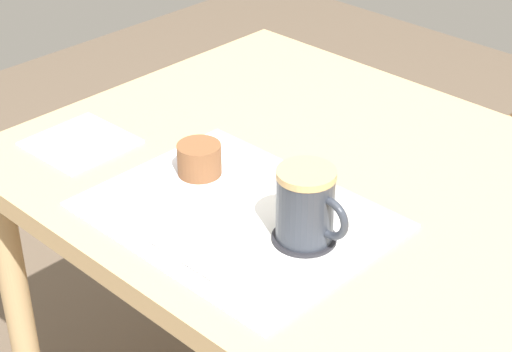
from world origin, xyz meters
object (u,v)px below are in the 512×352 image
dining_table (332,228)px  pastry_plate (200,177)px  pastry (199,159)px  coffee_mug (307,205)px

dining_table → pastry_plate: (-0.15, -0.15, 0.10)m
pastry → coffee_mug: coffee_mug is taller
dining_table → coffee_mug: size_ratio=8.99×
pastry_plate → pastry: size_ratio=2.49×
dining_table → pastry: bearing=-135.0°
pastry_plate → pastry: pastry is taller
pastry → coffee_mug: bearing=-1.9°
pastry_plate → coffee_mug: (0.22, -0.01, 0.05)m
pastry → pastry_plate: bearing=0.0°
pastry → coffee_mug: (0.22, -0.01, 0.02)m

